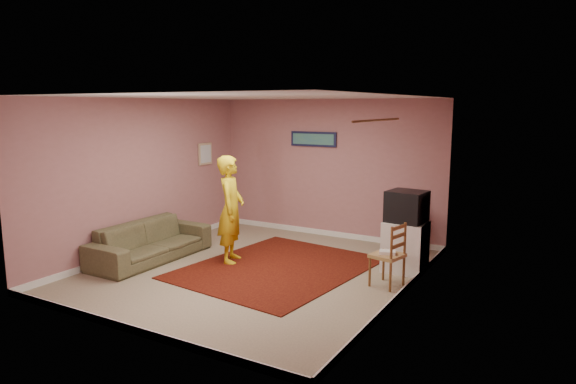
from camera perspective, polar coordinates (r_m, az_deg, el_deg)
The scene contains 26 objects.
ground at distance 7.88m, azimuth -3.59°, elevation -8.75°, with size 5.00×5.00×0.00m, color gray.
wall_back at distance 9.73m, azimuth 4.47°, elevation 2.61°, with size 4.50×0.02×2.60m, color #A36B6E.
wall_front at distance 5.70m, azimuth -17.73°, elevation -2.78°, with size 4.50×0.02×2.60m, color #A36B6E.
wall_left at distance 9.00m, azimuth -15.72°, elevation 1.71°, with size 0.02×5.00×2.60m, color #A36B6E.
wall_right at distance 6.62m, azimuth 12.78°, elevation -0.89°, with size 0.02×5.00×2.60m, color #A36B6E.
ceiling at distance 7.48m, azimuth -3.80°, elevation 10.51°, with size 4.50×5.00×0.02m, color silver.
baseboard_back at distance 9.95m, azimuth 4.36°, elevation -4.56°, with size 4.50×0.02×0.10m, color white.
baseboard_front at distance 6.09m, azimuth -17.05°, elevation -14.35°, with size 4.50×0.02×0.10m, color white.
baseboard_left at distance 9.24m, azimuth -15.32°, elevation -5.99°, with size 0.02×5.00×0.10m, color white.
baseboard_right at distance 6.95m, azimuth 12.31°, elevation -11.07°, with size 0.02×5.00×0.10m, color white.
window at distance 5.75m, azimuth 10.11°, elevation -0.84°, with size 0.01×1.10×1.50m, color black.
curtain_sheer at distance 5.66m, azimuth 9.40°, elevation -3.06°, with size 0.01×0.75×2.10m, color white.
curtain_floral at distance 6.31m, azimuth 11.51°, elevation -1.81°, with size 0.01×0.35×2.10m, color beige.
curtain_rod at distance 5.68m, azimuth 9.95°, elevation 7.87°, with size 0.02×0.02×1.40m, color brown.
picture_back at distance 9.79m, azimuth 2.84°, elevation 5.89°, with size 0.95×0.04×0.28m.
picture_left at distance 10.13m, azimuth -9.18°, elevation 4.21°, with size 0.04×0.38×0.42m.
area_rug at distance 8.00m, azimuth -1.16°, elevation -8.39°, with size 2.35×2.94×0.02m, color #300505.
tv_cabinet at distance 7.96m, azimuth 12.90°, elevation -5.92°, with size 0.60×0.54×0.76m, color silver.
crt_tv at distance 7.83m, azimuth 13.03°, elevation -1.56°, with size 0.59×0.54×0.47m.
chair_a at distance 8.80m, azimuth 12.64°, elevation -3.56°, with size 0.46×0.44×0.45m.
dvd_player at distance 8.81m, azimuth 12.63°, elevation -3.90°, with size 0.34×0.25×0.06m, color #A1A1A6.
blue_throw at distance 8.94m, azimuth 13.05°, elevation -2.29°, with size 0.42×0.05×0.44m, color #86A9DB.
chair_b at distance 7.22m, azimuth 11.00°, elevation -6.08°, with size 0.47×0.48×0.49m.
game_console at distance 7.24m, azimuth 10.99°, elevation -6.59°, with size 0.22×0.16×0.04m, color white.
sofa at distance 8.63m, azimuth -15.02°, elevation -5.31°, with size 2.10×0.82×0.61m, color brown.
person at distance 8.17m, azimuth -6.36°, elevation -1.94°, with size 0.62×0.41×1.71m, color gold.
Camera 1 is at (4.14, -6.23, 2.47)m, focal length 32.00 mm.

